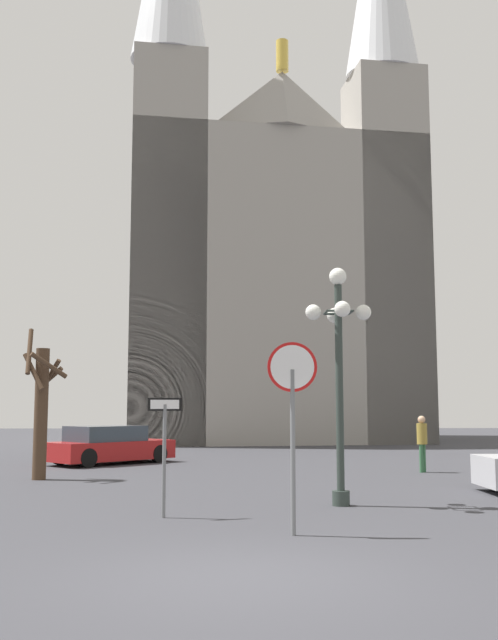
{
  "coord_description": "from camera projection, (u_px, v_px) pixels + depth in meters",
  "views": [
    {
      "loc": [
        -0.24,
        -8.96,
        2.01
      ],
      "look_at": [
        0.65,
        17.94,
        5.22
      ],
      "focal_mm": 40.91,
      "sensor_mm": 36.0,
      "label": 1
    }
  ],
  "objects": [
    {
      "name": "bare_tree",
      "position": [
        41.0,
        406.0,
        20.42
      ],
      "size": [
        1.31,
        1.33,
        4.24
      ],
      "color": "#473323",
      "rests_on": "ground"
    },
    {
      "name": "ground_plane",
      "position": [
        244.0,
        577.0,
        8.66
      ],
      "size": [
        120.0,
        120.0,
        0.0
      ],
      "primitive_type": "plane",
      "color": "#38383D"
    },
    {
      "name": "stop_sign",
      "position": [
        292.0,
        398.0,
        11.69
      ],
      "size": [
        0.81,
        0.08,
        3.05
      ],
      "color": "slate",
      "rests_on": "ground"
    },
    {
      "name": "parked_car_far_red",
      "position": [
        109.0,
        446.0,
        25.83
      ],
      "size": [
        4.49,
        4.45,
        1.34
      ],
      "color": "maroon",
      "rests_on": "ground"
    },
    {
      "name": "pedestrian_walking",
      "position": [
        422.0,
        438.0,
        22.56
      ],
      "size": [
        0.32,
        0.32,
        1.73
      ],
      "color": "#33663F",
      "rests_on": "ground"
    },
    {
      "name": "cathedral",
      "position": [
        267.0,
        258.0,
        44.47
      ],
      "size": [
        18.17,
        15.81,
        36.06
      ],
      "color": "gray",
      "rests_on": "ground"
    },
    {
      "name": "street_lamp",
      "position": [
        339.0,
        354.0,
        15.25
      ],
      "size": [
        1.39,
        1.39,
        4.94
      ],
      "color": "#2D3833",
      "rests_on": "ground"
    },
    {
      "name": "one_way_arrow_sign",
      "position": [
        164.0,
        441.0,
        13.43
      ],
      "size": [
        0.63,
        0.2,
        2.18
      ],
      "color": "slate",
      "rests_on": "ground"
    }
  ]
}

